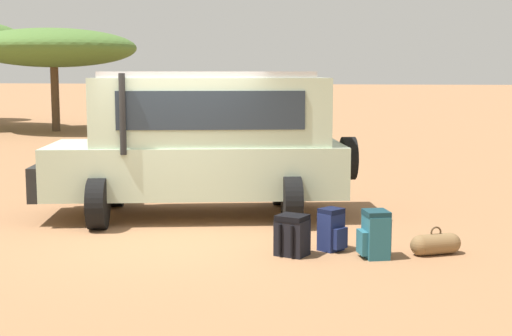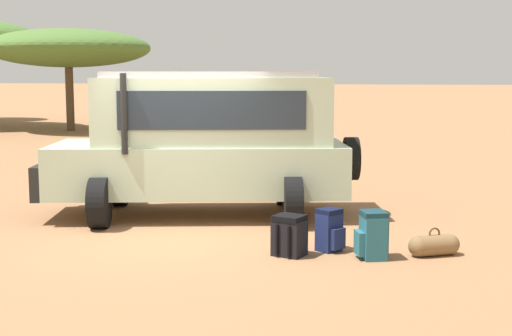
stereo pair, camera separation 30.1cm
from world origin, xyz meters
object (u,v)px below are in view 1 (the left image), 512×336
object	(u,v)px
backpack_beside_front_wheel	(332,230)
backpack_cluster_center	(375,235)
acacia_tree_centre_back	(53,48)
duffel_bag_low_black_case	(436,244)
safari_vehicle	(203,140)
backpack_near_rear_wheel	(293,235)

from	to	relation	value
backpack_beside_front_wheel	backpack_cluster_center	distance (m)	0.65
backpack_cluster_center	acacia_tree_centre_back	distance (m)	23.44
duffel_bag_low_black_case	backpack_cluster_center	bearing A→B (deg)	-156.62
safari_vehicle	backpack_beside_front_wheel	world-z (taller)	safari_vehicle
backpack_near_rear_wheel	acacia_tree_centre_back	distance (m)	22.89
safari_vehicle	duffel_bag_low_black_case	distance (m)	4.39
backpack_cluster_center	duffel_bag_low_black_case	distance (m)	0.88
backpack_beside_front_wheel	acacia_tree_centre_back	distance (m)	22.88
backpack_cluster_center	backpack_near_rear_wheel	bearing A→B (deg)	-174.94
safari_vehicle	backpack_cluster_center	bearing A→B (deg)	-36.74
duffel_bag_low_black_case	acacia_tree_centre_back	xyz separation A→B (m)	(-15.01, 18.03, 3.34)
backpack_beside_front_wheel	backpack_near_rear_wheel	world-z (taller)	backpack_beside_front_wheel
safari_vehicle	duffel_bag_low_black_case	world-z (taller)	safari_vehicle
backpack_beside_front_wheel	backpack_cluster_center	bearing A→B (deg)	-24.30
acacia_tree_centre_back	backpack_near_rear_wheel	bearing A→B (deg)	-54.57
backpack_near_rear_wheel	duffel_bag_low_black_case	xyz separation A→B (m)	(1.87, 0.44, -0.12)
safari_vehicle	backpack_beside_front_wheel	bearing A→B (deg)	-39.34
safari_vehicle	backpack_beside_front_wheel	size ratio (longest dim) A/B	9.37
duffel_bag_low_black_case	acacia_tree_centre_back	world-z (taller)	acacia_tree_centre_back
backpack_cluster_center	duffel_bag_low_black_case	bearing A→B (deg)	23.38
backpack_cluster_center	backpack_near_rear_wheel	world-z (taller)	backpack_cluster_center
backpack_near_rear_wheel	acacia_tree_centre_back	xyz separation A→B (m)	(-13.14, 18.46, 3.21)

